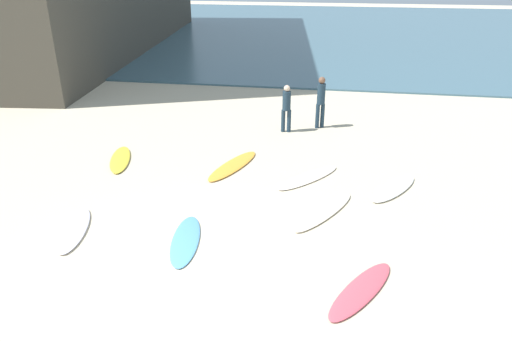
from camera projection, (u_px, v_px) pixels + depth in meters
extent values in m
plane|color=beige|center=(183.00, 283.00, 8.76)|extent=(120.00, 120.00, 0.00)
cube|color=#426675|center=(309.00, 29.00, 39.62)|extent=(120.00, 40.00, 0.08)
ellipsoid|color=#559AD2|center=(185.00, 240.00, 10.01)|extent=(0.90, 2.09, 0.06)
ellipsoid|color=white|center=(74.00, 229.00, 10.40)|extent=(1.10, 2.07, 0.08)
ellipsoid|color=white|center=(394.00, 188.00, 12.25)|extent=(1.59, 2.07, 0.09)
ellipsoid|color=silver|center=(309.00, 178.00, 12.86)|extent=(1.82, 2.10, 0.06)
ellipsoid|color=#F3A234|center=(233.00, 166.00, 13.58)|extent=(1.35, 2.49, 0.07)
ellipsoid|color=#D84E5C|center=(361.00, 290.00, 8.50)|extent=(1.49, 2.08, 0.06)
ellipsoid|color=#F3E0C8|center=(324.00, 212.00, 11.13)|extent=(1.59, 2.31, 0.07)
ellipsoid|color=yellow|center=(120.00, 159.00, 14.00)|extent=(1.20, 2.15, 0.08)
cylinder|color=#1E3342|center=(322.00, 116.00, 16.59)|extent=(0.14, 0.14, 0.86)
cylinder|color=#1E3342|center=(317.00, 116.00, 16.52)|extent=(0.14, 0.14, 0.86)
cylinder|color=#1E3342|center=(321.00, 94.00, 16.23)|extent=(0.39, 0.39, 0.72)
sphere|color=brown|center=(322.00, 80.00, 16.03)|extent=(0.23, 0.23, 0.23)
cylinder|color=#1E3342|center=(283.00, 121.00, 16.19)|extent=(0.14, 0.14, 0.78)
cylinder|color=#1E3342|center=(289.00, 121.00, 16.17)|extent=(0.14, 0.14, 0.78)
cylinder|color=#1E3342|center=(287.00, 101.00, 15.89)|extent=(0.30, 0.30, 0.65)
sphere|color=beige|center=(287.00, 88.00, 15.71)|extent=(0.21, 0.21, 0.21)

